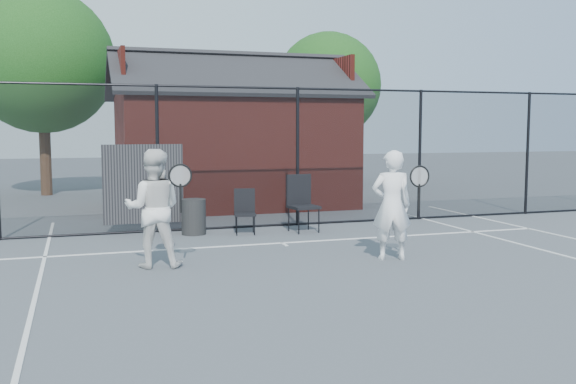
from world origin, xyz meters
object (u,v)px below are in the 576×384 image
object	(u,v)px
player_front	(392,205)
player_back	(154,208)
chair_left	(245,212)
waste_bin	(194,217)
chair_right	(304,204)
clubhouse	(233,147)

from	to	relation	value
player_front	player_back	distance (m)	3.77
chair_left	waste_bin	bearing A→B (deg)	174.64
waste_bin	chair_right	bearing A→B (deg)	-10.49
player_back	player_front	bearing A→B (deg)	-9.88
clubhouse	player_back	distance (m)	7.92
chair_right	waste_bin	xyz separation A→B (m)	(-2.20, 0.41, -0.22)
player_back	chair_left	distance (m)	3.31
chair_left	waste_bin	size ratio (longest dim) A/B	1.24
waste_bin	player_back	bearing A→B (deg)	-111.33
chair_right	player_back	bearing A→B (deg)	-151.68
clubhouse	player_front	world-z (taller)	clubhouse
clubhouse	chair_left	distance (m)	5.00
player_front	chair_left	xyz separation A→B (m)	(-1.63, 3.17, -0.45)
player_front	waste_bin	bearing A→B (deg)	127.09
player_back	chair_left	bearing A→B (deg)	50.41
clubhouse	player_back	bearing A→B (deg)	-112.12
player_back	clubhouse	bearing A→B (deg)	67.88
chair_right	waste_bin	bearing A→B (deg)	161.70
player_front	chair_left	bearing A→B (deg)	117.15
player_back	waste_bin	xyz separation A→B (m)	(1.10, 2.81, -0.55)
player_back	waste_bin	size ratio (longest dim) A/B	2.55
chair_right	chair_left	bearing A→B (deg)	166.60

